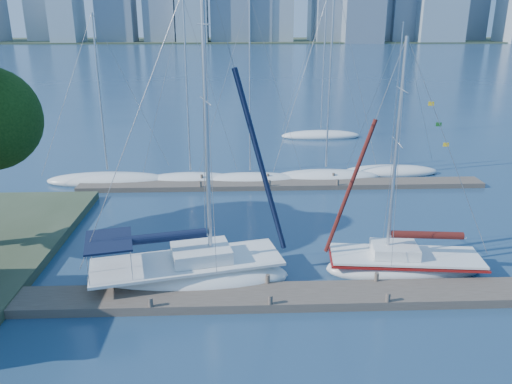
{
  "coord_description": "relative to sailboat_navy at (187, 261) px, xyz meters",
  "views": [
    {
      "loc": [
        -1.32,
        -19.21,
        11.66
      ],
      "look_at": [
        -0.41,
        4.0,
        3.72
      ],
      "focal_mm": 35.0,
      "sensor_mm": 36.0,
      "label": 1
    }
  ],
  "objects": [
    {
      "name": "bg_boat_0",
      "position": [
        -7.45,
        15.63,
        -0.85
      ],
      "size": [
        9.6,
        4.87,
        12.67
      ],
      "rotation": [
        0.0,
        0.0,
        0.28
      ],
      "color": "white",
      "rests_on": "ground"
    },
    {
      "name": "ground",
      "position": [
        3.7,
        -1.83,
        -1.12
      ],
      "size": [
        700.0,
        700.0,
        0.0
      ],
      "primitive_type": "plane",
      "color": "#172D4A",
      "rests_on": "ground"
    },
    {
      "name": "bg_boat_7",
      "position": [
        11.29,
        30.67,
        -0.83
      ],
      "size": [
        8.52,
        3.05,
        15.05
      ],
      "rotation": [
        0.0,
        0.0,
        0.09
      ],
      "color": "white",
      "rests_on": "ground"
    },
    {
      "name": "bg_boat_4",
      "position": [
        14.71,
        17.12,
        -0.87
      ],
      "size": [
        8.02,
        4.0,
        12.03
      ],
      "rotation": [
        0.0,
        0.0,
        0.25
      ],
      "color": "white",
      "rests_on": "ground"
    },
    {
      "name": "sailboat_maroon",
      "position": [
        10.51,
        0.64,
        -0.18
      ],
      "size": [
        7.95,
        3.32,
        11.65
      ],
      "rotation": [
        0.0,
        0.0,
        -0.1
      ],
      "color": "white",
      "rests_on": "ground"
    },
    {
      "name": "far_dock",
      "position": [
        5.7,
        14.17,
        -0.94
      ],
      "size": [
        30.0,
        1.8,
        0.36
      ],
      "primitive_type": "cube",
      "color": "#4E4339",
      "rests_on": "ground"
    },
    {
      "name": "near_dock",
      "position": [
        3.7,
        -1.83,
        -0.92
      ],
      "size": [
        26.0,
        2.0,
        0.4
      ],
      "primitive_type": "cube",
      "color": "#4E4339",
      "rests_on": "ground"
    },
    {
      "name": "bg_boat_3",
      "position": [
        9.24,
        15.8,
        -0.83
      ],
      "size": [
        8.68,
        3.8,
        15.25
      ],
      "rotation": [
        0.0,
        0.0,
        0.18
      ],
      "color": "white",
      "rests_on": "ground"
    },
    {
      "name": "bg_boat_2",
      "position": [
        3.37,
        15.45,
        -0.86
      ],
      "size": [
        7.86,
        2.27,
        13.75
      ],
      "rotation": [
        0.0,
        0.0,
        -0.02
      ],
      "color": "white",
      "rests_on": "ground"
    },
    {
      "name": "bg_boat_1",
      "position": [
        -1.18,
        15.68,
        -0.86
      ],
      "size": [
        7.3,
        2.75,
        13.57
      ],
      "rotation": [
        0.0,
        0.0,
        0.09
      ],
      "color": "white",
      "rests_on": "ground"
    },
    {
      "name": "sailboat_navy",
      "position": [
        0.0,
        0.0,
        0.0
      ],
      "size": [
        9.92,
        5.16,
        15.18
      ],
      "rotation": [
        0.0,
        0.0,
        0.23
      ],
      "color": "white",
      "rests_on": "ground"
    },
    {
      "name": "far_shore",
      "position": [
        3.7,
        318.17,
        -1.12
      ],
      "size": [
        800.0,
        100.0,
        1.5
      ],
      "primitive_type": "cube",
      "color": "#38472D",
      "rests_on": "ground"
    }
  ]
}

